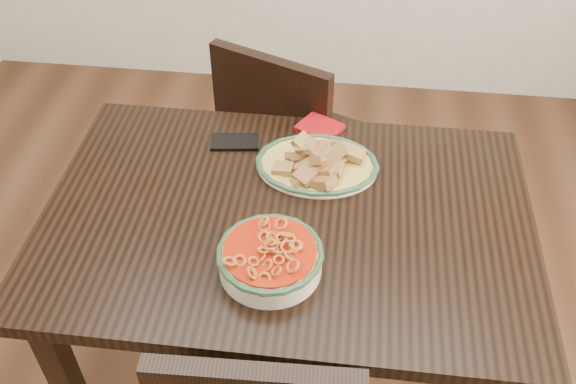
# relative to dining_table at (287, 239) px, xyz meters

# --- Properties ---
(floor) EXTENTS (3.50, 3.50, 0.00)m
(floor) POSITION_rel_dining_table_xyz_m (-0.08, 0.02, -0.66)
(floor) COLOR #392012
(floor) RESTS_ON ground
(dining_table) EXTENTS (1.26, 0.84, 0.75)m
(dining_table) POSITION_rel_dining_table_xyz_m (0.00, 0.00, 0.00)
(dining_table) COLOR black
(dining_table) RESTS_ON ground
(chair_far) EXTENTS (0.55, 0.55, 0.89)m
(chair_far) POSITION_rel_dining_table_xyz_m (-0.07, 0.62, -0.16)
(chair_far) COLOR black
(chair_far) RESTS_ON ground
(fish_plate) EXTENTS (0.33, 0.26, 0.11)m
(fish_plate) POSITION_rel_dining_table_xyz_m (0.06, 0.19, 0.14)
(fish_plate) COLOR #F4E7CE
(fish_plate) RESTS_ON dining_table
(noodle_bowl) EXTENTS (0.25, 0.25, 0.08)m
(noodle_bowl) POSITION_rel_dining_table_xyz_m (-0.02, -0.18, 0.14)
(noodle_bowl) COLOR white
(noodle_bowl) RESTS_ON dining_table
(smartphone) EXTENTS (0.15, 0.09, 0.01)m
(smartphone) POSITION_rel_dining_table_xyz_m (-0.19, 0.27, 0.10)
(smartphone) COLOR black
(smartphone) RESTS_ON dining_table
(napkin) EXTENTS (0.15, 0.15, 0.01)m
(napkin) POSITION_rel_dining_table_xyz_m (0.05, 0.37, 0.10)
(napkin) COLOR maroon
(napkin) RESTS_ON dining_table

